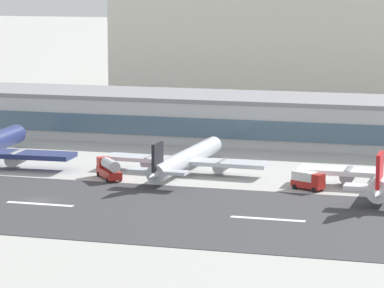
% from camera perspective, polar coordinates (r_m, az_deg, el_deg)
% --- Properties ---
extents(ground_plane, '(1400.00, 1400.00, 0.00)m').
position_cam_1_polar(ground_plane, '(178.42, -8.42, -3.11)').
color(ground_plane, '#A8A8A3').
extents(runway_strip, '(800.00, 40.99, 0.08)m').
position_cam_1_polar(runway_strip, '(176.14, -8.77, -3.27)').
color(runway_strip, '#38383A').
rests_on(runway_strip, ground_plane).
extents(runway_centreline_dash_4, '(12.00, 1.20, 0.01)m').
position_cam_1_polar(runway_centreline_dash_4, '(175.59, -8.38, -3.29)').
color(runway_centreline_dash_4, white).
rests_on(runway_centreline_dash_4, runway_strip).
extents(runway_centreline_dash_5, '(12.00, 1.20, 0.01)m').
position_cam_1_polar(runway_centreline_dash_5, '(163.76, 4.19, -4.14)').
color(runway_centreline_dash_5, white).
rests_on(runway_centreline_dash_5, runway_strip).
extents(terminal_building, '(150.50, 22.69, 10.56)m').
position_cam_1_polar(terminal_building, '(239.78, 1.96, 1.47)').
color(terminal_building, '#B7BABC').
rests_on(terminal_building, ground_plane).
extents(distant_hotel_block, '(122.54, 37.09, 35.02)m').
position_cam_1_polar(distant_hotel_block, '(329.77, 6.56, 5.72)').
color(distant_hotel_block, beige).
rests_on(distant_hotel_block, ground_plane).
extents(airliner_black_tail_gate_1, '(33.09, 39.51, 8.24)m').
position_cam_1_polar(airliner_black_tail_gate_1, '(199.93, -0.44, -0.89)').
color(airliner_black_tail_gate_1, silver).
rests_on(airliner_black_tail_gate_1, ground_plane).
extents(service_fuel_truck_0, '(7.22, 8.34, 3.95)m').
position_cam_1_polar(service_fuel_truck_0, '(195.25, -4.60, -1.35)').
color(service_fuel_truck_0, '#B2231E').
rests_on(service_fuel_truck_0, ground_plane).
extents(service_box_truck_1, '(6.45, 4.72, 3.25)m').
position_cam_1_polar(service_box_truck_1, '(186.07, 6.42, -1.99)').
color(service_box_truck_1, '#B2231E').
rests_on(service_box_truck_1, ground_plane).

